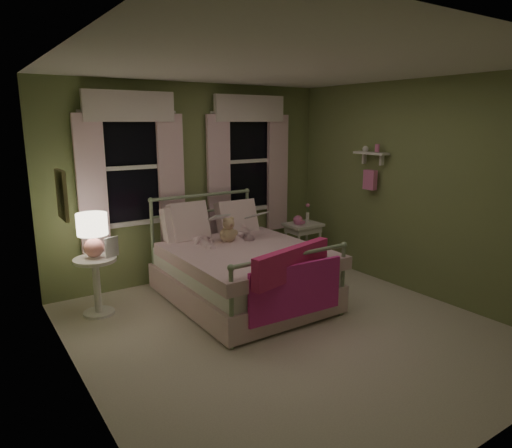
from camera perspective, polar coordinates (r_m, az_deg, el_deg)
room_shell at (r=4.46m, az=4.13°, el=2.29°), size 4.20×4.20×4.20m
bed at (r=5.46m, az=-2.03°, el=-5.76°), size 1.58×2.04×1.18m
pink_throw at (r=4.60m, az=4.73°, el=-6.29°), size 1.10×0.36×0.71m
child_left at (r=5.54m, az=-6.85°, el=0.79°), size 0.32×0.24×0.80m
child_right at (r=5.82m, az=-1.92°, el=0.64°), size 0.35×0.30×0.64m
book_left at (r=5.32m, az=-5.63°, el=0.26°), size 0.21×0.14×0.26m
book_right at (r=5.61m, az=-0.58°, el=0.52°), size 0.22×0.15×0.26m
teddy_bear at (r=5.57m, az=-3.50°, el=-0.94°), size 0.24×0.20×0.32m
nightstand_left at (r=5.34m, az=-19.33°, el=-6.42°), size 0.46×0.46×0.65m
table_lamp at (r=5.20m, az=-19.76°, el=-0.82°), size 0.32×0.32×0.49m
book_nightstand at (r=5.22m, az=-18.24°, el=-4.02°), size 0.22×0.26×0.02m
nightstand_right at (r=6.72m, az=5.91°, el=-0.75°), size 0.50×0.40×0.64m
pink_toy at (r=6.62m, az=5.30°, el=0.47°), size 0.14×0.19×0.14m
bud_vase at (r=6.78m, az=6.47°, el=1.43°), size 0.06×0.06×0.28m
window_left at (r=5.81m, az=-15.25°, el=7.50°), size 1.34×0.13×1.96m
window_right at (r=6.55m, az=-0.90°, el=8.48°), size 1.34×0.13×1.96m
wall_shelf at (r=6.22m, az=14.13°, el=6.97°), size 0.15×0.50×0.60m
framed_picture at (r=4.17m, az=-23.09°, el=3.37°), size 0.03×0.32×0.42m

